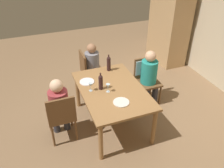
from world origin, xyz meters
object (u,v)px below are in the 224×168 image
armoire_cabinet (169,20)px  person_man_guest (93,64)px  handbag (108,82)px  wine_bottle_tall_green (109,63)px  chair_near (61,115)px  person_woman_host (59,105)px  dining_table (112,93)px  wine_bottle_dark_red (101,82)px  chair_left_end (89,69)px  wine_glass_centre (108,86)px  chair_far_left (146,74)px  dinner_plate_host (121,102)px  person_man_bearded (149,75)px  wine_glass_near_left (90,85)px  dinner_plate_guest_left (87,82)px

armoire_cabinet → person_man_guest: armoire_cabinet is taller
armoire_cabinet → handbag: (0.72, -1.92, -0.99)m
wine_bottle_tall_green → chair_near: bearing=-56.9°
person_woman_host → dining_table: bearing=-1.6°
chair_near → wine_bottle_dark_red: (-0.16, 0.73, 0.36)m
chair_left_end → wine_glass_centre: (1.21, -0.00, 0.33)m
chair_far_left → handbag: (-0.69, -0.55, -0.48)m
wine_bottle_dark_red → handbag: wine_bottle_dark_red is taller
dining_table → handbag: bearing=163.2°
chair_left_end → chair_far_left: bearing=55.3°
wine_glass_centre → dinner_plate_host: size_ratio=0.58×
dining_table → wine_glass_centre: wine_glass_centre is taller
dining_table → person_man_bearded: (-0.33, 0.90, -0.01)m
person_man_guest → dinner_plate_host: 1.57m
dining_table → person_woman_host: 0.90m
armoire_cabinet → wine_glass_centre: 3.06m
person_woman_host → person_man_guest: bearing=50.7°
chair_near → wine_glass_centre: size_ratio=6.17×
chair_left_end → wine_glass_near_left: 1.16m
chair_left_end → person_woman_host: size_ratio=0.81×
wine_bottle_tall_green → armoire_cabinet: bearing=121.1°
armoire_cabinet → wine_bottle_tall_green: armoire_cabinet is taller
chair_near → wine_bottle_dark_red: size_ratio=2.98×
person_woman_host → person_man_guest: 1.47m
handbag → wine_glass_centre: bearing=-20.0°
wine_glass_centre → dinner_plate_host: (0.35, 0.09, -0.10)m
dining_table → chair_left_end: chair_left_end is taller
wine_glass_near_left → chair_near: bearing=-73.1°
wine_bottle_dark_red → dinner_plate_host: (0.47, 0.17, -0.13)m
person_man_guest → wine_glass_centre: bearing=-5.4°
wine_glass_near_left → dinner_plate_guest_left: size_ratio=0.58×
chair_left_end → dinner_plate_guest_left: size_ratio=3.55×
chair_far_left → chair_left_end: bearing=-34.7°
chair_near → chair_far_left: same height
chair_left_end → wine_glass_centre: size_ratio=6.17×
wine_glass_near_left → armoire_cabinet: bearing=124.5°
person_woman_host → handbag: (-1.13, 1.25, -0.55)m
wine_glass_centre → dinner_plate_host: 0.37m
chair_left_end → wine_bottle_dark_red: (1.09, -0.09, 0.36)m
person_man_guest → wine_bottle_tall_green: person_man_guest is taller
chair_left_end → wine_bottle_dark_red: 1.15m
dining_table → dinner_plate_guest_left: bearing=-136.8°
person_man_bearded → chair_near: bearing=12.9°
person_man_bearded → dinner_plate_guest_left: bearing=-1.5°
chair_far_left → chair_left_end: same height
wine_bottle_tall_green → handbag: bearing=161.6°
dining_table → wine_bottle_tall_green: size_ratio=4.77×
dining_table → dinner_plate_guest_left: (-0.36, -0.34, 0.09)m
person_woman_host → person_man_bearded: 1.83m
wine_bottle_dark_red → wine_glass_near_left: wine_bottle_dark_red is taller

